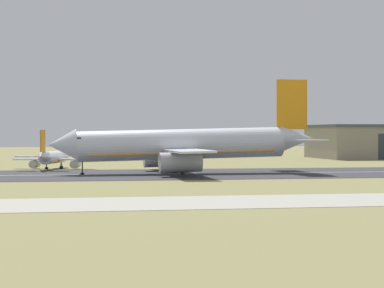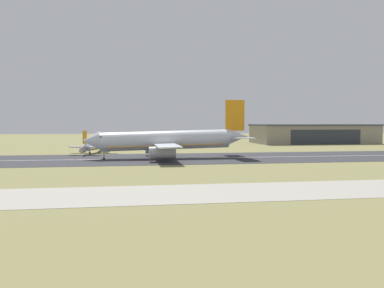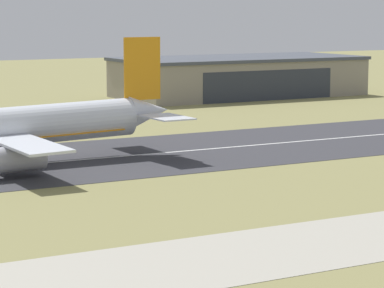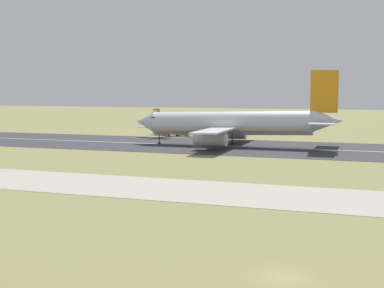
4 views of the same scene
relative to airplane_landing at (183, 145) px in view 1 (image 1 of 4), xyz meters
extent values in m
cube|color=#333338|center=(30.97, -0.71, -6.05)|extent=(459.75, 40.73, 0.06)
cube|color=silver|center=(30.97, -0.71, -6.02)|extent=(413.78, 0.70, 0.01)
cylinder|color=silver|center=(-0.43, -0.01, 0.21)|extent=(44.27, 7.40, 7.35)
cone|color=silver|center=(-25.31, -0.58, 0.21)|extent=(6.04, 6.53, 6.52)
cone|color=silver|center=(25.40, 0.58, 1.36)|extent=(7.93, 5.93, 5.92)
cube|color=black|center=(-22.14, -0.51, 1.49)|extent=(1.23, 5.46, 0.46)
cube|color=orange|center=(-0.43, -0.01, -1.55)|extent=(39.73, 6.98, 1.06)
cube|color=silver|center=(-1.61, 12.96, -0.91)|extent=(7.34, 19.74, 0.55)
cylinder|color=#A8A8B2|center=(-2.95, 11.36, -3.14)|extent=(8.49, 4.16, 4.15)
cube|color=silver|center=(-1.02, -13.02, -0.91)|extent=(7.34, 19.74, 0.55)
cylinder|color=#A8A8B2|center=(-2.43, -11.49, -3.14)|extent=(8.49, 4.16, 4.15)
cube|color=orange|center=(24.25, 0.55, 8.85)|extent=(6.96, 0.44, 10.88)
cube|color=silver|center=(24.46, 8.65, 1.17)|extent=(6.31, 9.92, 0.24)
cube|color=silver|center=(24.83, -7.53, 1.17)|extent=(6.31, 9.92, 0.24)
cylinder|color=black|center=(-21.23, -0.48, -4.53)|extent=(0.24, 0.24, 3.09)
cylinder|color=black|center=(-21.23, -0.48, -5.86)|extent=(0.84, 0.84, 0.44)
cylinder|color=black|center=(-0.90, 3.82, -4.53)|extent=(0.24, 0.24, 3.09)
cylinder|color=black|center=(-0.90, 3.82, -5.86)|extent=(0.84, 0.84, 0.44)
cylinder|color=black|center=(-0.73, -3.86, -4.53)|extent=(0.24, 0.24, 3.09)
cylinder|color=black|center=(-0.73, -3.86, -5.86)|extent=(0.84, 0.84, 0.44)
cylinder|color=silver|center=(-27.21, 25.74, -3.24)|extent=(7.06, 15.50, 2.97)
cone|color=silver|center=(-24.74, 34.37, -3.24)|extent=(3.59, 3.39, 2.97)
cone|color=silver|center=(-29.80, 16.69, -2.70)|extent=(3.55, 4.16, 2.67)
cube|color=black|center=(-25.14, 32.95, -2.64)|extent=(2.73, 1.75, 0.44)
cube|color=orange|center=(-27.21, 25.74, -4.05)|extent=(6.50, 13.99, 0.20)
cube|color=silver|center=(-21.65, 24.47, -3.76)|extent=(8.81, 4.80, 0.40)
cylinder|color=#A8A8B2|center=(-22.15, 25.15, -4.93)|extent=(2.83, 4.22, 1.84)
cube|color=silver|center=(-32.60, 27.61, -3.76)|extent=(8.81, 4.80, 0.40)
cylinder|color=#A8A8B2|center=(-31.81, 27.92, -4.93)|extent=(2.83, 4.22, 1.84)
cube|color=orange|center=(-29.66, 17.20, 0.77)|extent=(1.16, 3.18, 5.05)
cube|color=silver|center=(-26.16, 15.78, -2.79)|extent=(5.15, 3.97, 0.24)
cube|color=silver|center=(-33.38, 17.85, -2.79)|extent=(5.15, 3.97, 0.24)
cylinder|color=black|center=(-25.43, 31.93, -5.40)|extent=(0.24, 0.24, 1.36)
cylinder|color=black|center=(-25.43, 31.93, -5.86)|extent=(0.84, 0.84, 0.44)
cylinder|color=black|center=(-25.55, 25.06, -5.40)|extent=(0.24, 0.24, 1.36)
cylinder|color=black|center=(-25.55, 25.06, -5.86)|extent=(0.84, 0.84, 0.44)
cylinder|color=black|center=(-28.98, 26.05, -5.40)|extent=(0.24, 0.24, 1.36)
cylinder|color=black|center=(-28.98, 26.05, -5.86)|extent=(0.84, 0.84, 0.44)
camera|label=1|loc=(-25.80, -156.71, 2.73)|focal=70.00mm
camera|label=2|loc=(-10.78, -128.51, 6.19)|focal=35.00mm
camera|label=3|loc=(-43.89, -141.60, 18.96)|focal=85.00mm
camera|label=4|loc=(38.09, -140.13, 9.14)|focal=50.00mm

